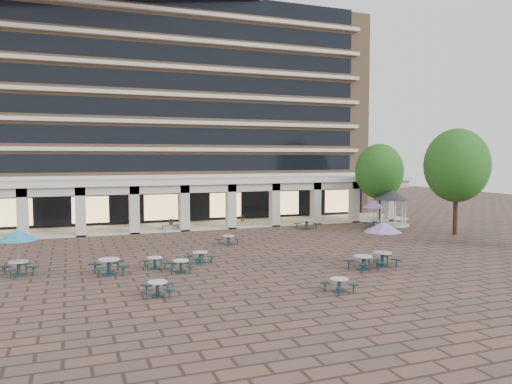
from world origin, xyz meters
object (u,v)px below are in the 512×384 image
Objects in this scene: gazebo at (392,199)px; picnic_table_1 at (181,265)px; picnic_table_2 at (339,284)px; picnic_table_0 at (158,287)px; planter_right at (243,222)px; planter_left at (171,225)px.

picnic_table_1 is at bearing -152.22° from gazebo.
gazebo reaches higher than picnic_table_2.
picnic_table_0 is 8.46m from picnic_table_2.
gazebo is 2.38× the size of planter_right.
gazebo is 2.38× the size of planter_left.
planter_left reaches higher than picnic_table_2.
planter_left is at bearing 168.64° from gazebo.
picnic_table_2 is at bearing -8.79° from picnic_table_0.
planter_right is at bearing 67.82° from picnic_table_0.
planter_right is (-13.24, 3.98, -2.03)m from gazebo.
picnic_table_0 is at bearing 151.48° from picnic_table_2.
planter_right reaches higher than picnic_table_0.
picnic_table_1 is 1.04× the size of picnic_table_2.
planter_left is (4.54, 20.12, 0.06)m from picnic_table_0.
picnic_table_2 is (8.16, -2.26, -0.02)m from picnic_table_0.
planter_right is at bearing 163.27° from gazebo.
planter_right reaches higher than picnic_table_2.
picnic_table_1 is 25.32m from gazebo.
planter_right is at bearing 0.00° from planter_left.
picnic_table_2 is 22.67m from planter_left.
picnic_table_0 is 4.82m from picnic_table_1.
picnic_table_1 reaches higher than picnic_table_2.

